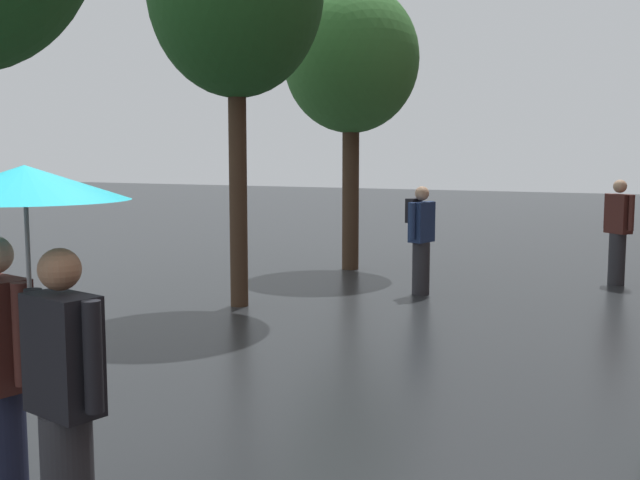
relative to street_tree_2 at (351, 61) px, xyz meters
The scene contains 4 objects.
street_tree_2 is the anchor object (origin of this frame).
couple_under_umbrella 10.27m from the street_tree_2, 75.07° to the right, with size 1.19×1.06×2.03m.
pedestrian_walking_midground 5.35m from the street_tree_2, ahead, with size 0.48×0.42×1.68m.
pedestrian_walking_far 3.92m from the street_tree_2, 42.62° to the right, with size 0.39×0.58×1.61m.
Camera 1 is at (2.78, -2.64, 2.08)m, focal length 42.37 mm.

